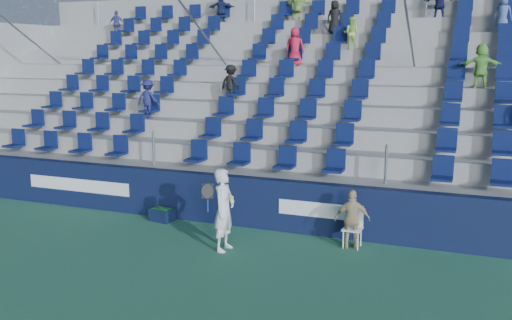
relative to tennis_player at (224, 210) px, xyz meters
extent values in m
plane|color=#317352|center=(-0.04, -1.40, -0.88)|extent=(70.00, 70.00, 0.00)
cube|color=#0F1738|center=(-0.04, 1.75, -0.28)|extent=(24.00, 0.30, 1.20)
cube|color=white|center=(-5.04, 1.59, -0.26)|extent=(3.20, 0.02, 0.34)
cube|color=white|center=(1.46, 1.59, -0.26)|extent=(1.60, 0.02, 0.34)
cube|color=gray|center=(-0.04, 2.33, -0.28)|extent=(24.00, 0.85, 1.20)
cube|color=gray|center=(-0.04, 3.18, -0.03)|extent=(24.00, 0.85, 1.70)
cube|color=gray|center=(-0.04, 4.03, 0.22)|extent=(24.00, 0.85, 2.20)
cube|color=gray|center=(-0.04, 4.88, 0.47)|extent=(24.00, 0.85, 2.70)
cube|color=gray|center=(-0.04, 5.73, 0.72)|extent=(24.00, 0.85, 3.20)
cube|color=gray|center=(-0.04, 6.58, 0.97)|extent=(24.00, 0.85, 3.70)
cube|color=gray|center=(-0.04, 7.43, 1.22)|extent=(24.00, 0.85, 4.20)
cube|color=gray|center=(-0.04, 8.28, 1.47)|extent=(24.00, 0.85, 4.70)
cube|color=gray|center=(-0.04, 9.13, 1.72)|extent=(24.00, 0.85, 5.20)
cube|color=gray|center=(-0.04, 9.80, 2.22)|extent=(24.00, 0.50, 6.20)
cube|color=#0B1644|center=(-0.04, 2.33, 0.67)|extent=(16.05, 0.50, 0.70)
cube|color=#0B1644|center=(-0.04, 3.18, 1.17)|extent=(16.05, 0.50, 0.70)
cube|color=#0B1644|center=(-0.04, 4.03, 1.67)|extent=(16.05, 0.50, 0.70)
cube|color=#0B1644|center=(-0.04, 4.88, 2.17)|extent=(16.05, 0.50, 0.70)
cube|color=#0B1644|center=(-0.04, 5.73, 2.67)|extent=(16.05, 0.50, 0.70)
cube|color=#0B1644|center=(-0.04, 6.58, 3.17)|extent=(16.05, 0.50, 0.70)
cube|color=#0B1644|center=(-0.04, 7.43, 3.67)|extent=(16.05, 0.50, 0.70)
cube|color=#0B1644|center=(-0.04, 8.28, 4.17)|extent=(16.05, 0.50, 0.70)
cube|color=#0B1644|center=(-0.04, 9.13, 4.67)|extent=(16.05, 0.50, 0.70)
cylinder|color=gray|center=(-3.04, 5.73, 3.47)|extent=(0.06, 7.68, 4.55)
cylinder|color=gray|center=(2.96, 5.73, 3.47)|extent=(0.06, 7.68, 4.55)
cylinder|color=gray|center=(-9.84, 5.73, 3.47)|extent=(0.06, 7.68, 4.55)
imported|color=#1A1C4F|center=(3.39, 9.08, 4.86)|extent=(1.02, 0.40, 1.07)
imported|color=#76C74F|center=(4.77, 5.68, 2.89)|extent=(1.10, 0.53, 1.14)
imported|color=#40588D|center=(5.25, 8.23, 4.35)|extent=(0.54, 0.38, 1.05)
imported|color=navy|center=(-4.28, 3.98, 1.89)|extent=(0.74, 0.43, 1.14)
imported|color=#9CCC51|center=(-1.33, 9.08, 4.87)|extent=(1.07, 0.52, 1.10)
imported|color=#9CCB51|center=(0.95, 7.38, 3.82)|extent=(0.49, 0.38, 1.00)
imported|color=black|center=(-1.99, 4.83, 2.36)|extent=(0.77, 0.56, 1.07)
imported|color=red|center=(-0.59, 6.53, 3.41)|extent=(0.62, 0.45, 1.17)
imported|color=black|center=(0.21, 8.23, 4.36)|extent=(0.54, 0.36, 1.08)
imported|color=#3D4586|center=(-8.24, 8.23, 4.32)|extent=(0.62, 0.39, 0.99)
imported|color=#1A214F|center=(-4.26, 9.08, 4.85)|extent=(1.01, 0.49, 1.05)
imported|color=silver|center=(0.00, 0.00, 0.00)|extent=(0.43, 0.65, 1.75)
cylinder|color=navy|center=(-0.25, -0.25, 0.13)|extent=(0.03, 0.03, 0.28)
torus|color=black|center=(-0.25, -0.25, 0.43)|extent=(0.30, 0.17, 0.28)
plane|color=#262626|center=(-0.25, -0.25, 0.43)|extent=(0.30, 0.16, 0.29)
sphere|color=yellow|center=(0.25, -0.20, 0.29)|extent=(0.07, 0.07, 0.07)
sphere|color=yellow|center=(0.25, -0.14, 0.32)|extent=(0.07, 0.07, 0.07)
cube|color=white|center=(2.48, 1.15, -0.47)|extent=(0.40, 0.40, 0.04)
cube|color=white|center=(2.48, 1.34, -0.24)|extent=(0.39, 0.05, 0.48)
cylinder|color=white|center=(2.32, 1.00, -0.68)|extent=(0.03, 0.03, 0.39)
cylinder|color=white|center=(2.63, 1.00, -0.68)|extent=(0.03, 0.03, 0.39)
cylinder|color=white|center=(2.32, 1.31, -0.68)|extent=(0.03, 0.03, 0.39)
cylinder|color=white|center=(2.63, 1.31, -0.68)|extent=(0.03, 0.03, 0.39)
imported|color=tan|center=(2.48, 1.10, -0.24)|extent=(0.81, 0.52, 1.28)
cube|color=#0E1733|center=(-2.33, 1.35, -0.72)|extent=(0.63, 0.46, 0.31)
cube|color=#1E662D|center=(-2.33, 1.35, -0.65)|extent=(0.51, 0.34, 0.19)
camera|label=1|loc=(4.88, -10.44, 3.21)|focal=40.00mm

